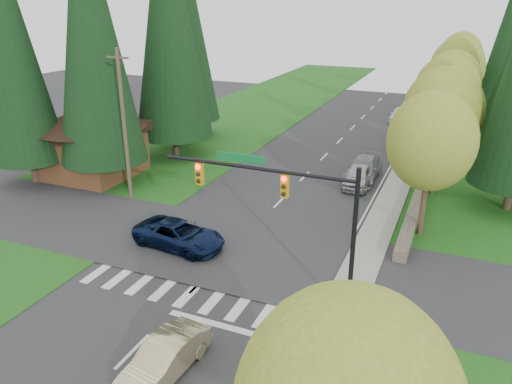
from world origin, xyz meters
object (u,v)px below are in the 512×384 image
Objects in this scene: parked_car_a at (359,176)px; parked_car_e at (417,104)px; sedan_champagne at (165,358)px; parked_car_c at (400,135)px; parked_car_b at (363,169)px; parked_car_d at (400,115)px; suv_navy at (179,235)px.

parked_car_e is (0.96, 28.87, -0.13)m from parked_car_a.
parked_car_a is at bearing -88.91° from parked_car_e.
sedan_champagne is 0.95× the size of parked_car_e.
parked_car_a reaches higher than parked_car_c.
parked_car_e is (0.96, 27.27, -0.16)m from parked_car_b.
parked_car_a is 21.49m from parked_car_d.
parked_car_a is 1.60m from parked_car_b.
parked_car_b reaches higher than suv_navy.
suv_navy reaches higher than sedan_champagne.
parked_car_d is at bearing 91.78° from sedan_champagne.
parked_car_c is 0.95× the size of parked_car_d.
parked_car_d is (2.34, 43.60, 0.11)m from sedan_champagne.
parked_car_b reaches higher than parked_car_e.
parked_car_e is (0.96, 7.38, -0.16)m from parked_car_d.
parked_car_c reaches higher than parked_car_e.
parked_car_a is 28.89m from parked_car_e.
parked_car_a reaches higher than parked_car_e.
parked_car_b is 1.25× the size of parked_car_e.
parked_car_e is at bearing 92.99° from parked_car_c.
parked_car_a is at bearing 88.81° from sedan_champagne.
parked_car_b is at bearing -18.36° from suv_navy.
parked_car_b is (7.04, 14.90, 0.07)m from suv_navy.
parked_car_b is 1.16× the size of parked_car_d.
parked_car_c reaches higher than suv_navy.
suv_navy is at bearing -99.24° from parked_car_d.
parked_car_a is (2.34, 22.11, 0.07)m from sedan_champagne.
parked_car_c is at bearing -10.39° from suv_navy.
parked_car_c is (1.14, 11.32, -0.06)m from parked_car_b.
parked_car_d is at bearing -4.50° from suv_navy.
parked_car_d reaches higher than parked_car_e.
parked_car_c is 1.02× the size of parked_car_e.
suv_navy is at bearing -115.67° from parked_car_b.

